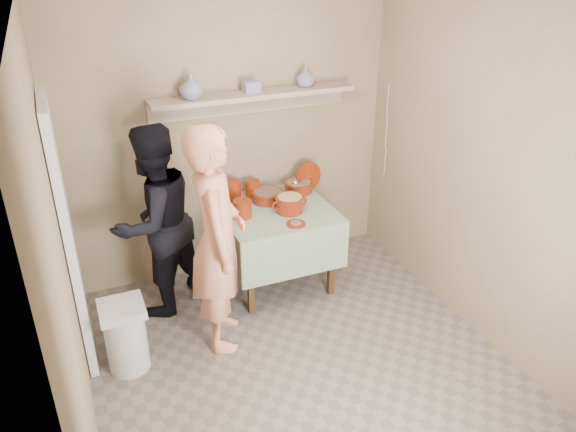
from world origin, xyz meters
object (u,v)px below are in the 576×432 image
person_cook (217,240)px  cazuela_rice (290,203)px  person_helper (155,222)px  serving_table (275,220)px  trash_bin (126,336)px

person_cook → cazuela_rice: person_cook is taller
cazuela_rice → person_helper: bearing=173.6°
person_cook → person_helper: person_cook is taller
person_cook → serving_table: (0.70, 0.60, -0.25)m
person_cook → trash_bin: person_cook is taller
person_cook → serving_table: bearing=-35.2°
serving_table → cazuela_rice: 0.25m
serving_table → person_helper: bearing=178.9°
person_helper → cazuela_rice: person_helper is taller
person_cook → person_helper: bearing=44.0°
person_cook → serving_table: person_cook is taller
trash_bin → person_cook: bearing=5.2°
person_cook → cazuela_rice: (0.79, 0.49, -0.05)m
person_cook → person_helper: (-0.35, 0.62, -0.07)m
person_helper → cazuela_rice: bearing=143.9°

